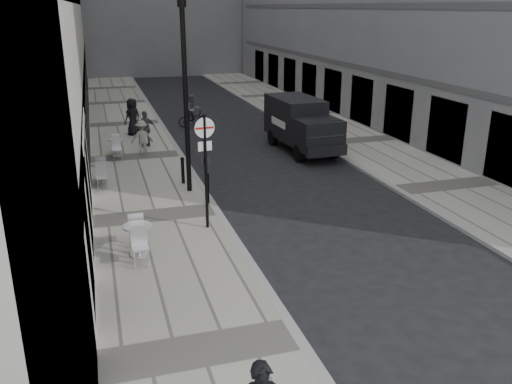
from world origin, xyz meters
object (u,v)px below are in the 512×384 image
sign_post (205,157)px  lamppost (185,87)px  panel_van (301,122)px  cyclist (193,114)px

sign_post → lamppost: lamppost is taller
sign_post → panel_van: bearing=46.2°
lamppost → panel_van: (6.20, 4.76, -2.54)m
panel_van → cyclist: 8.07m
lamppost → sign_post: bearing=-91.3°
sign_post → cyclist: bearing=74.2°
cyclist → lamppost: bearing=-108.3°
sign_post → panel_van: sign_post is taller
panel_van → cyclist: panel_van is taller
panel_van → cyclist: bearing=116.6°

